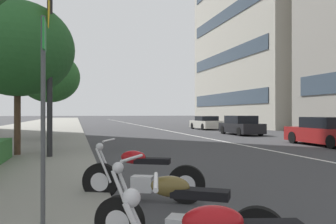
{
  "coord_description": "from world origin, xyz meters",
  "views": [
    {
      "loc": [
        -2.83,
        8.04,
        1.6
      ],
      "look_at": [
        17.74,
        2.58,
        1.66
      ],
      "focal_mm": 37.28,
      "sensor_mm": 36.0,
      "label": 1
    }
  ],
  "objects_px": {
    "car_far_down_avenue": "(325,132)",
    "car_approaching_light": "(206,123)",
    "parking_sign_by_curb": "(43,100)",
    "motorcycle_far_end_row": "(182,219)",
    "car_following_behind": "(241,126)",
    "motorcycle_second_in_row": "(141,178)",
    "street_tree_far_plaza": "(17,49)",
    "street_tree_mid_sidewalk": "(49,77)"
  },
  "relations": [
    {
      "from": "car_approaching_light",
      "to": "parking_sign_by_curb",
      "type": "bearing_deg",
      "value": 152.8
    },
    {
      "from": "street_tree_mid_sidewalk",
      "to": "parking_sign_by_curb",
      "type": "bearing_deg",
      "value": -176.28
    },
    {
      "from": "parking_sign_by_curb",
      "to": "street_tree_far_plaza",
      "type": "bearing_deg",
      "value": 10.67
    },
    {
      "from": "car_approaching_light",
      "to": "car_far_down_avenue",
      "type": "bearing_deg",
      "value": 176.39
    },
    {
      "from": "motorcycle_far_end_row",
      "to": "parking_sign_by_curb",
      "type": "xyz_separation_m",
      "value": [
        1.03,
        1.57,
        1.36
      ]
    },
    {
      "from": "street_tree_mid_sidewalk",
      "to": "car_approaching_light",
      "type": "bearing_deg",
      "value": -52.03
    },
    {
      "from": "car_far_down_avenue",
      "to": "street_tree_mid_sidewalk",
      "type": "distance_m",
      "value": 15.22
    },
    {
      "from": "street_tree_far_plaza",
      "to": "street_tree_mid_sidewalk",
      "type": "bearing_deg",
      "value": -3.44
    },
    {
      "from": "car_approaching_light",
      "to": "street_tree_far_plaza",
      "type": "height_order",
      "value": "street_tree_far_plaza"
    },
    {
      "from": "motorcycle_second_in_row",
      "to": "motorcycle_far_end_row",
      "type": "bearing_deg",
      "value": 114.88
    },
    {
      "from": "motorcycle_second_in_row",
      "to": "parking_sign_by_curb",
      "type": "bearing_deg",
      "value": 67.23
    },
    {
      "from": "motorcycle_far_end_row",
      "to": "motorcycle_second_in_row",
      "type": "distance_m",
      "value": 2.46
    },
    {
      "from": "street_tree_far_plaza",
      "to": "street_tree_mid_sidewalk",
      "type": "relative_size",
      "value": 1.07
    },
    {
      "from": "car_far_down_avenue",
      "to": "street_tree_mid_sidewalk",
      "type": "relative_size",
      "value": 0.87
    },
    {
      "from": "motorcycle_second_in_row",
      "to": "street_tree_far_plaza",
      "type": "distance_m",
      "value": 8.25
    },
    {
      "from": "motorcycle_second_in_row",
      "to": "car_approaching_light",
      "type": "bearing_deg",
      "value": -88.89
    },
    {
      "from": "car_following_behind",
      "to": "street_tree_far_plaza",
      "type": "height_order",
      "value": "street_tree_far_plaza"
    },
    {
      "from": "car_following_behind",
      "to": "street_tree_far_plaza",
      "type": "distance_m",
      "value": 17.51
    },
    {
      "from": "motorcycle_far_end_row",
      "to": "car_following_behind",
      "type": "bearing_deg",
      "value": -86.08
    },
    {
      "from": "motorcycle_far_end_row",
      "to": "car_following_behind",
      "type": "relative_size",
      "value": 0.47
    },
    {
      "from": "car_following_behind",
      "to": "street_tree_mid_sidewalk",
      "type": "distance_m",
      "value": 13.77
    },
    {
      "from": "motorcycle_far_end_row",
      "to": "parking_sign_by_curb",
      "type": "bearing_deg",
      "value": -1.08
    },
    {
      "from": "car_approaching_light",
      "to": "street_tree_far_plaza",
      "type": "bearing_deg",
      "value": 140.83
    },
    {
      "from": "motorcycle_second_in_row",
      "to": "car_following_behind",
      "type": "bearing_deg",
      "value": -97.15
    },
    {
      "from": "motorcycle_second_in_row",
      "to": "car_following_behind",
      "type": "relative_size",
      "value": 0.51
    },
    {
      "from": "street_tree_far_plaza",
      "to": "car_following_behind",
      "type": "bearing_deg",
      "value": -52.96
    },
    {
      "from": "parking_sign_by_curb",
      "to": "car_approaching_light",
      "type": "bearing_deg",
      "value": -25.07
    },
    {
      "from": "parking_sign_by_curb",
      "to": "car_far_down_avenue",
      "type": "bearing_deg",
      "value": -51.42
    },
    {
      "from": "motorcycle_second_in_row",
      "to": "car_far_down_avenue",
      "type": "xyz_separation_m",
      "value": [
        8.37,
        -10.73,
        0.22
      ]
    },
    {
      "from": "street_tree_mid_sidewalk",
      "to": "car_following_behind",
      "type": "bearing_deg",
      "value": -80.57
    },
    {
      "from": "motorcycle_far_end_row",
      "to": "street_tree_far_plaza",
      "type": "distance_m",
      "value": 10.4
    },
    {
      "from": "street_tree_far_plaza",
      "to": "car_far_down_avenue",
      "type": "bearing_deg",
      "value": -83.74
    },
    {
      "from": "car_far_down_avenue",
      "to": "car_approaching_light",
      "type": "relative_size",
      "value": 1.03
    },
    {
      "from": "car_approaching_light",
      "to": "motorcycle_far_end_row",
      "type": "bearing_deg",
      "value": 156.3
    },
    {
      "from": "car_far_down_avenue",
      "to": "street_tree_mid_sidewalk",
      "type": "xyz_separation_m",
      "value": [
        6.65,
        13.35,
        3.03
      ]
    },
    {
      "from": "motorcycle_far_end_row",
      "to": "car_following_behind",
      "type": "height_order",
      "value": "car_following_behind"
    },
    {
      "from": "car_approaching_light",
      "to": "car_following_behind",
      "type": "bearing_deg",
      "value": 174.21
    },
    {
      "from": "street_tree_far_plaza",
      "to": "street_tree_mid_sidewalk",
      "type": "xyz_separation_m",
      "value": [
        8.17,
        -0.49,
        -0.15
      ]
    },
    {
      "from": "car_following_behind",
      "to": "car_approaching_light",
      "type": "height_order",
      "value": "car_following_behind"
    },
    {
      "from": "car_far_down_avenue",
      "to": "car_approaching_light",
      "type": "height_order",
      "value": "car_far_down_avenue"
    },
    {
      "from": "parking_sign_by_curb",
      "to": "motorcycle_far_end_row",
      "type": "bearing_deg",
      "value": -123.34
    },
    {
      "from": "motorcycle_second_in_row",
      "to": "car_far_down_avenue",
      "type": "bearing_deg",
      "value": -117.51
    }
  ]
}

